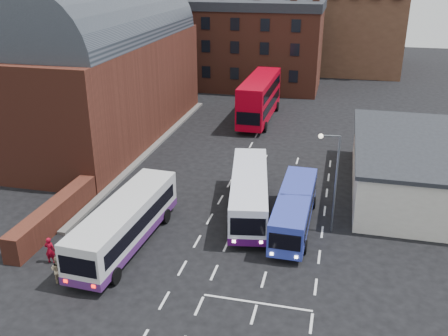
% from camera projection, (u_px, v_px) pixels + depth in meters
% --- Properties ---
extents(ground, '(180.00, 180.00, 0.00)m').
position_uv_depth(ground, '(186.00, 261.00, 30.92)').
color(ground, black).
extents(railway_station, '(12.00, 28.00, 16.00)m').
position_uv_depth(railway_station, '(100.00, 63.00, 50.17)').
color(railway_station, '#602B1E').
rests_on(railway_station, ground).
extents(forecourt_wall, '(1.20, 10.00, 1.80)m').
position_uv_depth(forecourt_wall, '(54.00, 215.00, 34.58)').
color(forecourt_wall, '#602B1E').
rests_on(forecourt_wall, ground).
extents(cream_building, '(10.40, 16.40, 4.25)m').
position_uv_depth(cream_building, '(420.00, 167.00, 39.40)').
color(cream_building, beige).
rests_on(cream_building, ground).
extents(brick_terrace, '(22.00, 10.00, 11.00)m').
position_uv_depth(brick_terrace, '(242.00, 49.00, 71.37)').
color(brick_terrace, brown).
rests_on(brick_terrace, ground).
extents(castle_keep, '(22.00, 22.00, 12.00)m').
position_uv_depth(castle_keep, '(333.00, 30.00, 86.52)').
color(castle_keep, brown).
rests_on(castle_keep, ground).
extents(bus_white_outbound, '(3.26, 11.34, 3.06)m').
position_uv_depth(bus_white_outbound, '(125.00, 221.00, 31.94)').
color(bus_white_outbound, silver).
rests_on(bus_white_outbound, ground).
extents(bus_white_inbound, '(4.38, 11.30, 3.01)m').
position_uv_depth(bus_white_inbound, '(249.00, 191.00, 36.16)').
color(bus_white_inbound, silver).
rests_on(bus_white_inbound, ground).
extents(bus_blue, '(2.55, 9.69, 2.63)m').
position_uv_depth(bus_blue, '(294.00, 208.00, 34.17)').
color(bus_blue, '#2B39A5').
rests_on(bus_blue, ground).
extents(bus_red_double, '(3.31, 12.56, 5.01)m').
position_uv_depth(bus_red_double, '(260.00, 98.00, 57.03)').
color(bus_red_double, '#AB0014').
rests_on(bus_red_double, ground).
extents(street_lamp, '(1.42, 0.40, 7.04)m').
position_uv_depth(street_lamp, '(333.00, 175.00, 32.71)').
color(street_lamp, '#555A60').
rests_on(street_lamp, ground).
extents(pedestrian_red, '(0.68, 0.49, 1.75)m').
position_uv_depth(pedestrian_red, '(50.00, 250.00, 30.45)').
color(pedestrian_red, maroon).
rests_on(pedestrian_red, ground).
extents(pedestrian_beige, '(0.87, 0.69, 1.73)m').
position_uv_depth(pedestrian_beige, '(58.00, 270.00, 28.56)').
color(pedestrian_beige, tan).
rests_on(pedestrian_beige, ground).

